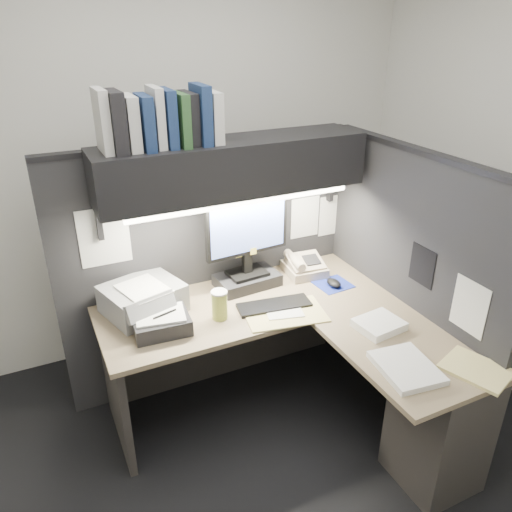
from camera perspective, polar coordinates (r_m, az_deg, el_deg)
name	(u,v)px	position (r m, az deg, el deg)	size (l,w,h in m)	color
floor	(271,465)	(3.01, 1.68, -22.80)	(3.50, 3.50, 0.00)	black
wall_back	(174,164)	(3.52, -9.39, 10.37)	(3.50, 0.04, 2.70)	silver
partition_back	(211,268)	(3.21, -5.22, -1.40)	(1.90, 0.06, 1.60)	black
partition_right	(405,289)	(3.10, 16.70, -3.59)	(0.06, 1.50, 1.60)	black
desk	(340,381)	(2.87, 9.63, -13.89)	(1.70, 1.53, 0.73)	#806E51
overhead_shelf	(233,167)	(2.84, -2.65, 10.17)	(1.55, 0.34, 0.30)	black
task_light_tube	(244,203)	(2.77, -1.43, 6.08)	(0.04, 0.04, 1.32)	white
monitor	(247,252)	(3.04, -1.02, 0.41)	(0.54, 0.26, 0.58)	black
keyboard	(274,305)	(2.92, 2.09, -5.65)	(0.43, 0.14, 0.02)	black
mousepad	(333,284)	(3.19, 8.81, -3.23)	(0.21, 0.19, 0.00)	navy
mouse	(334,283)	(3.16, 8.87, -3.05)	(0.07, 0.11, 0.04)	black
telephone	(304,266)	(3.29, 5.56, -1.20)	(0.24, 0.25, 0.10)	#B7A68D
coffee_cup	(220,306)	(2.78, -4.19, -5.68)	(0.09, 0.09, 0.16)	#BFC44E
printer	(143,298)	(2.92, -12.81, -4.73)	(0.41, 0.34, 0.16)	gray
notebook_stack	(161,323)	(2.75, -10.81, -7.51)	(0.30, 0.25, 0.09)	black
open_folder	(284,313)	(2.86, 3.27, -6.54)	(0.45, 0.29, 0.01)	#DACC7B
paper_stack_a	(379,325)	(2.80, 13.88, -7.62)	(0.24, 0.20, 0.05)	white
paper_stack_b	(406,368)	(2.54, 16.81, -12.13)	(0.25, 0.32, 0.03)	white
manila_stack	(476,369)	(2.65, 23.86, -11.77)	(0.23, 0.29, 0.02)	#DACC7B
binder_row	(159,119)	(2.65, -10.98, 15.09)	(0.62, 0.26, 0.30)	beige
pinned_papers	(293,242)	(2.95, 4.28, 1.55)	(1.76, 1.31, 0.51)	white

